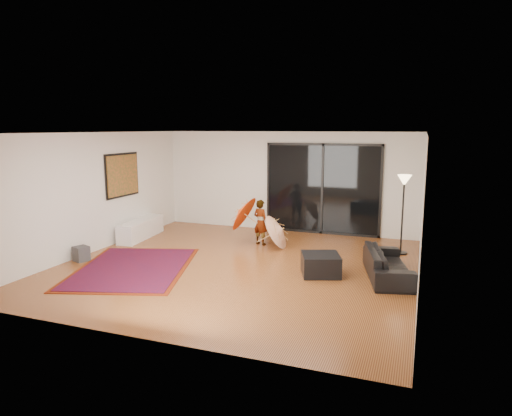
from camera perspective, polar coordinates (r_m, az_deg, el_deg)
The scene contains 17 objects.
floor at distance 9.46m, azimuth -2.31°, elevation -7.19°, with size 7.00×7.00×0.00m, color #9D5C2B.
ceiling at distance 9.04m, azimuth -2.43°, elevation 9.38°, with size 7.00×7.00×0.00m, color white.
wall_back at distance 12.43m, azimuth 3.83°, elevation 3.29°, with size 7.00×7.00×0.00m, color silver.
wall_front at distance 6.14m, azimuth -15.00°, elevation -3.98°, with size 7.00×7.00×0.00m, color silver.
wall_left at distance 10.97m, azimuth -19.51°, elevation 1.85°, with size 7.00×7.00×0.00m, color silver.
wall_right at distance 8.47m, azimuth 20.07°, elevation -0.44°, with size 7.00×7.00×0.00m, color silver.
sliding_door at distance 12.18m, azimuth 8.30°, elevation 2.36°, with size 3.06×0.07×2.40m.
painting at distance 11.70m, azimuth -16.35°, elevation 3.97°, with size 0.04×1.28×1.08m.
media_console at distance 12.08m, azimuth -14.19°, elevation -2.54°, with size 0.43×1.71×0.48m, color white.
speaker at distance 10.42m, azimuth -21.00°, elevation -5.35°, with size 0.28×0.28×0.32m, color #424244.
persian_rug at distance 9.61m, azimuth -15.12°, elevation -7.22°, with size 2.93×3.49×0.02m.
sofa at distance 9.01m, azimuth 16.14°, elevation -6.71°, with size 1.84×0.72×0.54m, color black.
ottoman at distance 8.93m, azimuth 8.08°, elevation -7.00°, with size 0.71×0.71×0.40m, color black.
floor_lamp at distance 10.56m, azimuth 17.99°, elevation 1.93°, with size 0.31×0.31×1.78m.
child at distance 11.01m, azimuth 0.58°, elevation -1.78°, with size 0.40×0.26×1.10m, color #999999.
parasol_orange at distance 11.12m, azimuth -2.18°, elevation -0.70°, with size 0.62×0.93×0.92m.
parasol_white at distance 10.69m, azimuth 3.34°, elevation -2.40°, with size 0.60×0.86×0.94m.
Camera 1 is at (3.47, -8.35, 2.79)m, focal length 32.00 mm.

